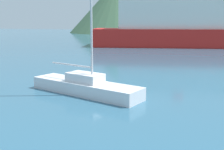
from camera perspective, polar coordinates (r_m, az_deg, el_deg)
sailboat_inner at (r=16.58m, az=-5.47°, el=-2.07°), size 7.36×4.08×10.61m
ferry_distant at (r=47.57m, az=13.77°, el=9.51°), size 29.11×11.56×8.89m
hill_west at (r=98.40m, az=1.12°, el=13.79°), size 32.70×32.70×17.70m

